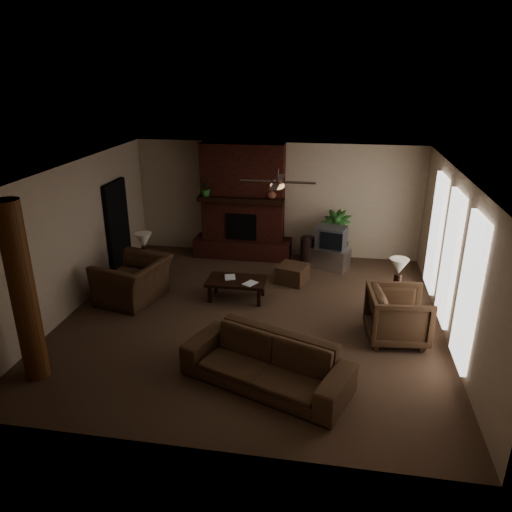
% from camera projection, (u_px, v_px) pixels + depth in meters
% --- Properties ---
extents(room_shell, '(7.00, 7.00, 7.00)m').
position_uv_depth(room_shell, '(252.00, 248.00, 8.78)').
color(room_shell, '#4F3727').
rests_on(room_shell, ground).
extents(fireplace, '(2.40, 0.70, 2.80)m').
position_uv_depth(fireplace, '(243.00, 211.00, 11.95)').
color(fireplace, '#4A1B13').
rests_on(fireplace, ground).
extents(windows, '(0.08, 3.65, 2.35)m').
position_uv_depth(windows, '(450.00, 259.00, 8.45)').
color(windows, white).
rests_on(windows, ground).
extents(log_column, '(0.36, 0.36, 2.80)m').
position_uv_depth(log_column, '(23.00, 294.00, 7.03)').
color(log_column, brown).
rests_on(log_column, ground).
extents(doorway, '(0.10, 1.00, 2.10)m').
position_uv_depth(doorway, '(118.00, 227.00, 11.09)').
color(doorway, black).
rests_on(doorway, ground).
extents(ceiling_fan, '(1.35, 1.35, 0.37)m').
position_uv_depth(ceiling_fan, '(277.00, 184.00, 8.58)').
color(ceiling_fan, '#321F16').
rests_on(ceiling_fan, ceiling).
extents(sofa, '(2.61, 1.59, 0.98)m').
position_uv_depth(sofa, '(266.00, 355.00, 7.17)').
color(sofa, '#462F1E').
rests_on(sofa, ground).
extents(armchair_left, '(1.15, 1.50, 1.16)m').
position_uv_depth(armchair_left, '(133.00, 273.00, 9.79)').
color(armchair_left, '#462F1E').
rests_on(armchair_left, ground).
extents(armchair_right, '(1.02, 1.07, 1.02)m').
position_uv_depth(armchair_right, '(398.00, 313.00, 8.35)').
color(armchair_right, '#462F1E').
rests_on(armchair_right, ground).
extents(coffee_table, '(1.20, 0.70, 0.43)m').
position_uv_depth(coffee_table, '(237.00, 282.00, 9.89)').
color(coffee_table, black).
rests_on(coffee_table, ground).
extents(ottoman, '(0.75, 0.75, 0.40)m').
position_uv_depth(ottoman, '(292.00, 274.00, 10.73)').
color(ottoman, '#462F1E').
rests_on(ottoman, ground).
extents(tv_stand, '(0.97, 0.78, 0.50)m').
position_uv_depth(tv_stand, '(330.00, 257.00, 11.51)').
color(tv_stand, silver).
rests_on(tv_stand, ground).
extents(tv, '(0.76, 0.67, 0.52)m').
position_uv_depth(tv, '(331.00, 238.00, 11.29)').
color(tv, '#3A3A3C').
rests_on(tv, tv_stand).
extents(floor_vase, '(0.34, 0.34, 0.77)m').
position_uv_depth(floor_vase, '(307.00, 248.00, 11.57)').
color(floor_vase, black).
rests_on(floor_vase, ground).
extents(floor_plant, '(1.12, 1.45, 0.72)m').
position_uv_depth(floor_plant, '(334.00, 248.00, 11.77)').
color(floor_plant, '#2B5B24').
rests_on(floor_plant, ground).
extents(side_table_left, '(0.57, 0.57, 0.55)m').
position_uv_depth(side_table_left, '(144.00, 274.00, 10.51)').
color(side_table_left, black).
rests_on(side_table_left, ground).
extents(lamp_left, '(0.41, 0.41, 0.65)m').
position_uv_depth(lamp_left, '(144.00, 242.00, 10.29)').
color(lamp_left, '#321F16').
rests_on(lamp_left, side_table_left).
extents(side_table_right, '(0.62, 0.62, 0.55)m').
position_uv_depth(side_table_right, '(396.00, 306.00, 9.14)').
color(side_table_right, black).
rests_on(side_table_right, ground).
extents(lamp_right, '(0.41, 0.41, 0.65)m').
position_uv_depth(lamp_right, '(399.00, 269.00, 8.92)').
color(lamp_right, '#321F16').
rests_on(lamp_right, side_table_right).
extents(mantel_plant, '(0.45, 0.48, 0.33)m').
position_uv_depth(mantel_plant, '(206.00, 189.00, 11.64)').
color(mantel_plant, '#2B5B24').
rests_on(mantel_plant, fireplace).
extents(mantel_vase, '(0.27, 0.28, 0.22)m').
position_uv_depth(mantel_vase, '(272.00, 194.00, 11.45)').
color(mantel_vase, brown).
rests_on(mantel_vase, fireplace).
extents(book_a, '(0.22, 0.08, 0.29)m').
position_uv_depth(book_a, '(225.00, 272.00, 9.88)').
color(book_a, '#999999').
rests_on(book_a, coffee_table).
extents(book_b, '(0.20, 0.12, 0.29)m').
position_uv_depth(book_b, '(246.00, 276.00, 9.68)').
color(book_b, '#999999').
rests_on(book_b, coffee_table).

